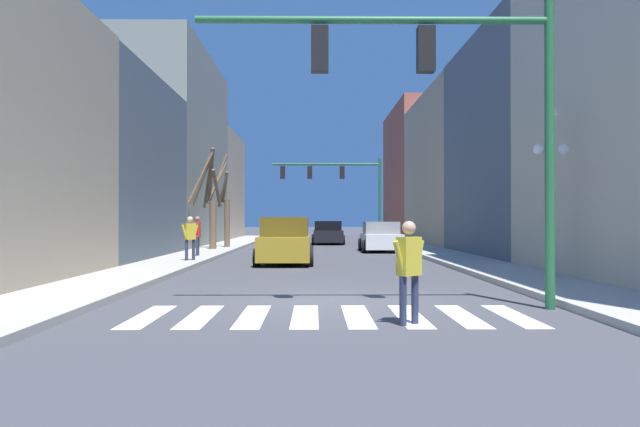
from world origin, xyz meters
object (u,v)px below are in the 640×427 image
car_parked_left_mid (381,238)px  pedestrian_on_right_sidewalk (198,232)px  traffic_signal_near (444,83)px  street_tree_left_mid (224,207)px  car_parked_right_mid (285,242)px  pedestrian_waiting_at_curb (409,263)px  street_tree_right_near (211,200)px  street_lamp_right_corner (551,157)px  pedestrian_on_left_sidewalk (190,234)px  car_driving_toward_lane (276,232)px  car_parked_right_far (328,233)px  traffic_signal_far (338,180)px

car_parked_left_mid → pedestrian_on_right_sidewalk: pedestrian_on_right_sidewalk is taller
traffic_signal_near → street_tree_left_mid: size_ratio=1.30×
car_parked_right_mid → pedestrian_waiting_at_curb: (2.57, -13.30, 0.16)m
street_tree_right_near → car_parked_right_mid: bearing=-64.6°
street_lamp_right_corner → pedestrian_on_right_sidewalk: bearing=137.5°
pedestrian_on_right_sidewalk → pedestrian_on_left_sidewalk: size_ratio=1.01×
pedestrian_waiting_at_curb → street_lamp_right_corner: bearing=-166.6°
pedestrian_on_right_sidewalk → car_driving_toward_lane: bearing=-9.7°
car_driving_toward_lane → pedestrian_on_right_sidewalk: bearing=174.6°
car_parked_right_far → car_parked_right_mid: size_ratio=1.07×
car_parked_right_far → pedestrian_waiting_at_curb: bearing=-179.0°
pedestrian_on_right_sidewalk → street_tree_right_near: street_tree_right_near is taller
car_parked_right_mid → pedestrian_waiting_at_curb: car_parked_right_mid is taller
car_parked_right_far → car_parked_left_mid: 9.89m
street_tree_left_mid → pedestrian_on_right_sidewalk: bearing=-89.9°
traffic_signal_far → car_parked_right_far: bearing=150.8°
car_parked_right_mid → street_tree_left_mid: street_tree_left_mid is taller
traffic_signal_far → car_parked_left_mid: bearing=-78.7°
traffic_signal_far → car_parked_right_far: traffic_signal_far is taller
street_lamp_right_corner → car_parked_left_mid: street_lamp_right_corner is taller
traffic_signal_near → car_parked_right_mid: size_ratio=1.63×
car_parked_right_far → pedestrian_on_left_sidewalk: pedestrian_on_left_sidewalk is taller
pedestrian_waiting_at_curb → street_tree_right_near: size_ratio=0.32×
traffic_signal_far → street_tree_right_near: bearing=-127.5°
car_parked_right_far → pedestrian_waiting_at_curb: size_ratio=2.67×
traffic_signal_far → car_parked_right_mid: size_ratio=1.76×
car_parked_right_far → street_tree_right_near: size_ratio=0.84×
car_parked_right_far → car_parked_right_mid: car_parked_right_mid is taller
pedestrian_on_left_sidewalk → car_parked_left_mid: bearing=11.9°
traffic_signal_near → car_parked_right_mid: traffic_signal_near is taller
car_parked_right_far → pedestrian_on_left_sidewalk: size_ratio=2.70×
car_driving_toward_lane → pedestrian_on_left_sidewalk: bearing=175.9°
street_lamp_right_corner → pedestrian_on_left_sidewalk: street_lamp_right_corner is taller
car_driving_toward_lane → traffic_signal_near: bearing=-171.6°
car_parked_right_mid → street_tree_right_near: (-4.25, 8.96, 1.83)m
street_lamp_right_corner → street_tree_right_near: 19.78m
traffic_signal_far → car_parked_right_far: size_ratio=1.65×
street_lamp_right_corner → car_driving_toward_lane: size_ratio=0.95×
car_driving_toward_lane → street_tree_left_mid: bearing=171.3°
car_driving_toward_lane → pedestrian_on_left_sidewalk: pedestrian_on_left_sidewalk is taller
car_parked_left_mid → car_parked_right_mid: bearing=152.8°
traffic_signal_far → pedestrian_waiting_at_curb: 31.46m
traffic_signal_far → pedestrian_waiting_at_curb: bearing=-90.2°
car_parked_right_mid → pedestrian_on_left_sidewalk: bearing=-88.2°
street_lamp_right_corner → pedestrian_on_left_sidewalk: bearing=146.7°
car_parked_right_mid → pedestrian_on_right_sidewalk: pedestrian_on_right_sidewalk is taller
traffic_signal_far → car_parked_right_mid: bearing=-98.5°
pedestrian_waiting_at_curb → traffic_signal_far: bearing=-129.8°
pedestrian_on_right_sidewalk → pedestrian_waiting_at_curb: 17.44m
car_parked_right_far → street_tree_right_near: 11.45m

